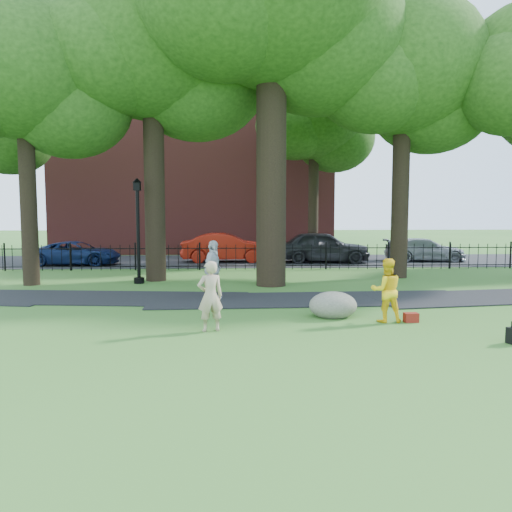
{
  "coord_description": "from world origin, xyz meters",
  "views": [
    {
      "loc": [
        -1.37,
        -11.45,
        2.8
      ],
      "look_at": [
        -0.78,
        2.0,
        1.56
      ],
      "focal_mm": 35.0,
      "sensor_mm": 36.0,
      "label": 1
    }
  ],
  "objects_px": {
    "woman": "(210,296)",
    "lamppost": "(138,232)",
    "big_tree": "(275,5)",
    "man": "(386,290)",
    "red_sedan": "(226,248)",
    "boulder": "(333,303)"
  },
  "relations": [
    {
      "from": "woman",
      "to": "lamppost",
      "type": "xyz_separation_m",
      "value": [
        -3.11,
        7.78,
        1.15
      ]
    },
    {
      "from": "big_tree",
      "to": "man",
      "type": "distance_m",
      "value": 11.53
    },
    {
      "from": "man",
      "to": "red_sedan",
      "type": "bearing_deg",
      "value": -73.08
    },
    {
      "from": "woman",
      "to": "man",
      "type": "xyz_separation_m",
      "value": [
        4.36,
        0.77,
        -0.02
      ]
    },
    {
      "from": "red_sedan",
      "to": "boulder",
      "type": "bearing_deg",
      "value": -168.82
    },
    {
      "from": "boulder",
      "to": "red_sedan",
      "type": "height_order",
      "value": "red_sedan"
    },
    {
      "from": "big_tree",
      "to": "red_sedan",
      "type": "bearing_deg",
      "value": 103.06
    },
    {
      "from": "big_tree",
      "to": "red_sedan",
      "type": "xyz_separation_m",
      "value": [
        -1.95,
        8.41,
        -9.35
      ]
    },
    {
      "from": "big_tree",
      "to": "lamppost",
      "type": "distance_m",
      "value": 9.69
    },
    {
      "from": "big_tree",
      "to": "man",
      "type": "height_order",
      "value": "big_tree"
    },
    {
      "from": "big_tree",
      "to": "man",
      "type": "relative_size",
      "value": 8.95
    },
    {
      "from": "man",
      "to": "lamppost",
      "type": "distance_m",
      "value": 10.31
    },
    {
      "from": "woman",
      "to": "red_sedan",
      "type": "distance_m",
      "value": 15.54
    },
    {
      "from": "boulder",
      "to": "man",
      "type": "bearing_deg",
      "value": -27.0
    },
    {
      "from": "boulder",
      "to": "red_sedan",
      "type": "bearing_deg",
      "value": 102.11
    },
    {
      "from": "woman",
      "to": "red_sedan",
      "type": "xyz_separation_m",
      "value": [
        0.11,
        15.54,
        -0.03
      ]
    },
    {
      "from": "woman",
      "to": "lamppost",
      "type": "bearing_deg",
      "value": -83.94
    },
    {
      "from": "big_tree",
      "to": "man",
      "type": "xyz_separation_m",
      "value": [
        2.3,
        -6.35,
        -9.34
      ]
    },
    {
      "from": "big_tree",
      "to": "woman",
      "type": "relative_size",
      "value": 8.73
    },
    {
      "from": "big_tree",
      "to": "lamppost",
      "type": "height_order",
      "value": "big_tree"
    },
    {
      "from": "woman",
      "to": "lamppost",
      "type": "relative_size",
      "value": 0.41
    },
    {
      "from": "big_tree",
      "to": "woman",
      "type": "xyz_separation_m",
      "value": [
        -2.06,
        -7.13,
        -9.32
      ]
    }
  ]
}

